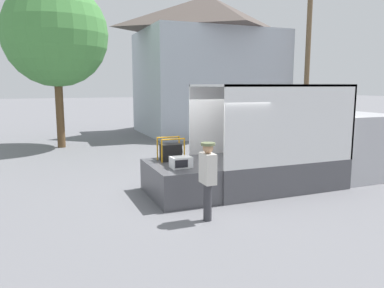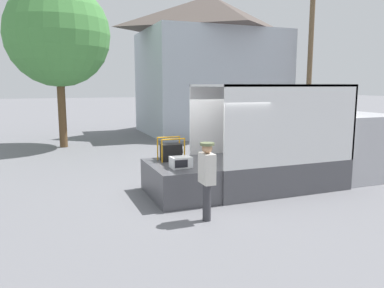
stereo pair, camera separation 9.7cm
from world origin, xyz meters
name	(u,v)px [view 1 (the left image)]	position (x,y,z in m)	size (l,w,h in m)	color
ground_plane	(205,193)	(0.00, 0.00, 0.00)	(160.00, 160.00, 0.00)	slate
box_truck	(312,153)	(3.56, 0.00, 0.88)	(6.24, 2.32, 2.93)	#B2B2B7
tailgate_deck	(179,180)	(-0.75, 0.00, 0.43)	(1.50, 2.20, 0.86)	#4C4C51
microwave	(181,162)	(-0.83, -0.41, 1.00)	(0.52, 0.37, 0.28)	white
portable_generator	(171,152)	(-0.76, 0.56, 1.10)	(0.67, 0.45, 0.64)	black
worker_person	(208,173)	(-0.77, -1.92, 1.05)	(0.31, 0.44, 1.71)	#38383D
house_backdrop	(208,64)	(5.57, 12.22, 4.16)	(8.39, 6.47, 8.17)	#A8B2BC
utility_pole	(308,59)	(9.93, 8.41, 4.34)	(1.80, 0.28, 8.35)	brown
street_tree	(56,35)	(-3.23, 9.46, 5.14)	(4.68, 4.68, 7.50)	brown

